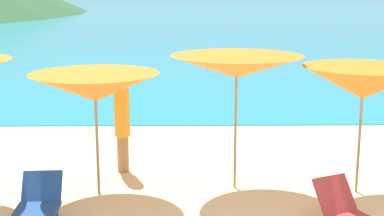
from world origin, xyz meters
The scene contains 6 objects.
ground_plane centered at (0.00, 10.00, -0.15)m, with size 50.00×100.00×0.30m, color beige.
umbrella_2 centered at (-3.33, 3.27, 1.82)m, with size 2.18×2.18×2.06m.
umbrella_3 centered at (-1.00, 3.53, 2.12)m, with size 2.40×2.40×2.31m.
umbrella_4 centered at (1.06, 3.28, 1.89)m, with size 2.14×2.14×2.16m.
lounge_chair_3 centered at (-4.02, 1.84, 0.29)m, with size 0.69×1.61×0.66m.
beachgoer_3 centered at (-3.04, 4.43, 0.98)m, with size 0.29×0.29×1.82m.
Camera 1 is at (-1.86, -5.48, 3.36)m, focal length 50.97 mm.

